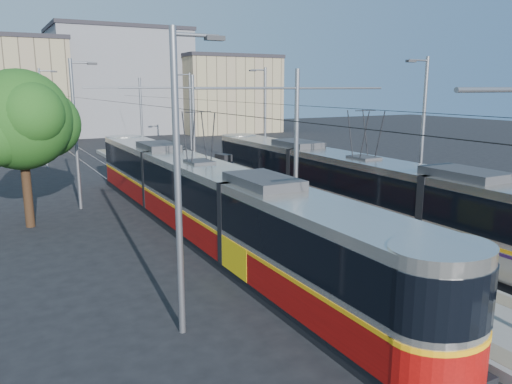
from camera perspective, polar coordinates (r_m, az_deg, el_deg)
ground at (r=16.71m, az=19.81°, el=-11.91°), size 160.00×160.00×0.00m
platform at (r=30.09m, az=-4.87°, el=-0.40°), size 4.00×50.00×0.30m
tactile_strip_left at (r=29.52m, az=-7.45°, el=-0.39°), size 0.70×50.00×0.01m
tactile_strip_right at (r=30.65m, az=-2.39°, el=0.15°), size 0.70×50.00×0.01m
rails at (r=30.12m, az=-4.86°, el=-0.65°), size 8.71×70.00×0.03m
tram_left at (r=22.28m, az=-6.41°, el=-0.70°), size 2.43×28.69×5.50m
tram_right at (r=23.91m, az=12.06°, el=0.34°), size 2.43×27.94×5.50m
catenary at (r=26.89m, az=-2.57°, el=7.59°), size 9.20×70.00×7.00m
street_lamps at (r=33.19m, az=-7.79°, el=7.72°), size 15.18×38.22×8.00m
shelter at (r=30.13m, az=-3.71°, el=2.26°), size 0.82×1.14×2.31m
tree at (r=25.67m, az=-24.66°, el=7.36°), size 5.08×4.69×7.38m
building_centre at (r=76.06m, az=-15.32°, el=12.10°), size 18.36×14.28×14.65m
building_right at (r=75.00m, az=-3.49°, el=11.13°), size 14.28×10.20×11.07m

